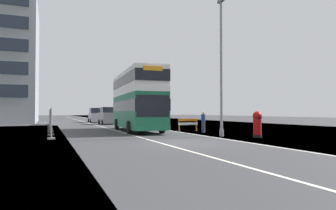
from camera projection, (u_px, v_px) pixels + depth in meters
ground at (190, 143)px, 16.85m from camera, size 140.00×280.00×0.10m
double_decker_bus at (137, 100)px, 26.57m from camera, size 3.33×11.26×5.07m
lamppost_foreground at (221, 71)px, 20.85m from camera, size 0.29×0.70×9.41m
red_pillar_postbox at (257, 123)px, 19.89m from camera, size 0.60×0.60×1.71m
roadworks_barrier at (188, 123)px, 25.95m from camera, size 1.78×0.47×1.08m
construction_site_fence at (50, 120)px, 29.55m from camera, size 0.44×24.00×1.93m
car_oncoming_near at (108, 116)px, 41.11m from camera, size 2.01×4.40×2.30m
car_receding_mid at (95, 116)px, 48.74m from camera, size 1.98×4.05×2.29m
bare_tree_far_verge_mid at (11, 107)px, 55.29m from camera, size 2.21×2.95×5.22m
pedestrian_at_kerb at (203, 122)px, 24.48m from camera, size 0.34×0.34×1.69m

